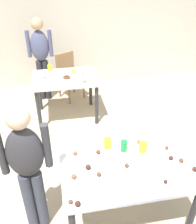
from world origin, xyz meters
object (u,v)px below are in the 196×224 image
Objects in this scene: dining_table_far at (66,83)px; mixing_bowl at (149,173)px; chair_far_table at (68,73)px; dining_table_near at (127,172)px; person_girl_near at (27,164)px; person_adult_far at (41,53)px; soda_can at (124,146)px; pitcher_far at (80,77)px.

mixing_bowl is (0.60, -2.25, 0.15)m from dining_table_far.
mixing_bowl is (0.50, -2.97, 0.29)m from chair_far_table.
chair_far_table is (0.10, 0.72, -0.14)m from dining_table_far.
dining_table_near is 6.09× the size of mixing_bowl.
dining_table_far is 5.00× the size of mixing_bowl.
person_girl_near is 7.12× the size of mixing_bowl.
mixing_bowl is (0.16, -0.16, 0.13)m from dining_table_near.
dining_table_far is 0.68× the size of person_adult_far.
person_adult_far is at bearing -179.39° from chair_far_table.
dining_table_far is 0.70× the size of person_girl_near.
person_adult_far reaches higher than chair_far_table.
person_adult_far is (-0.37, 0.71, 0.29)m from dining_table_far.
pitcher_far is at bearing 99.27° from soda_can.
pitcher_far is (-0.40, 1.95, 0.09)m from mixing_bowl.
person_girl_near reaches higher than chair_far_table.
dining_table_far is 2.12m from person_girl_near.
mixing_bowl is at bearing -69.46° from soda_can.
dining_table_far is 1.20× the size of chair_far_table.
mixing_bowl is at bearing -71.83° from person_adult_far.
dining_table_near is at bearing -73.86° from person_adult_far.
mixing_bowl is (1.08, -0.20, -0.10)m from person_girl_near.
soda_can is at bearing -82.05° from chair_far_table.
soda_can is (0.94, 0.17, -0.08)m from person_girl_near.
pitcher_far is at bearing -84.10° from chair_far_table.
mixing_bowl reaches higher than dining_table_near.
chair_far_table is at bearing 0.61° from person_adult_far.
dining_table_far is at bearing 103.81° from soda_can.
chair_far_table is 0.64m from person_adult_far.
pitcher_far reaches higher than dining_table_far.
dining_table_near is at bearing -95.95° from soda_can.
soda_can reaches higher than mixing_bowl.
soda_can is (0.02, 0.21, 0.15)m from dining_table_near.
person_adult_far is at bearing 117.51° from dining_table_far.
dining_table_far is 0.86m from person_adult_far.
person_adult_far is 1.17m from pitcher_far.
person_girl_near reaches higher than soda_can.
chair_far_table is 0.59× the size of person_girl_near.
dining_table_near is at bearing -83.08° from chair_far_table.
person_girl_near reaches higher than mixing_bowl.
dining_table_far is 0.74m from chair_far_table.
pitcher_far is (0.21, -0.31, 0.24)m from dining_table_far.
dining_table_far is at bearing -97.88° from chair_far_table.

